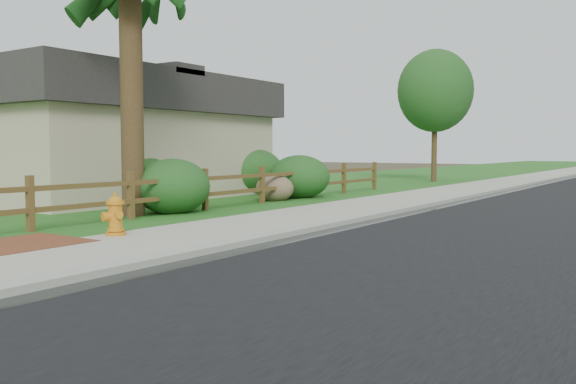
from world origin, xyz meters
The scene contains 15 objects.
ground centered at (0.00, 0.00, 0.00)m, with size 120.00×120.00×0.00m, color #362F1D.
curb centered at (0.40, 35.00, 0.06)m, with size 0.40×90.00×0.12m, color gray.
sidewalk centered at (-0.90, 35.00, 0.05)m, with size 2.20×90.00×0.10m, color #A7A491.
grass_strip centered at (-2.80, 35.00, 0.03)m, with size 1.60×90.00×0.06m, color #17511A.
lawn_near centered at (-8.00, 35.00, 0.02)m, with size 9.00×90.00×0.04m, color #17511A.
brick_patch centered at (-2.20, -1.00, 0.06)m, with size 1.60×2.40×0.11m, color brown.
ranch_fence centered at (-3.60, 6.40, 0.62)m, with size 0.12×16.92×1.10m.
house centered at (-11.00, 7.00, 2.08)m, with size 10.60×9.60×4.05m.
fire_hydrant centered at (-1.70, 0.76, 0.44)m, with size 0.48×0.39×0.74m.
boulder centered at (-3.90, 8.63, 0.41)m, with size 1.23×0.93×0.82m, color brown.
shrub_a centered at (-3.90, 4.36, 0.68)m, with size 1.81×1.81×1.35m, color #1C4819.
shrub_b centered at (-6.50, 5.64, 0.71)m, with size 2.04×2.04×1.43m, color #1C4819.
shrub_c centered at (-3.90, 10.00, 0.70)m, with size 1.94×1.94×1.40m, color #1C4819.
shrub_d centered at (-6.50, 10.78, 0.82)m, with size 2.41×2.41×1.65m, color #1C4819.
tree_near_left centered at (-3.90, 21.91, 4.34)m, with size 3.56×3.56×6.32m.
Camera 1 is at (6.55, -6.21, 1.57)m, focal length 38.00 mm.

